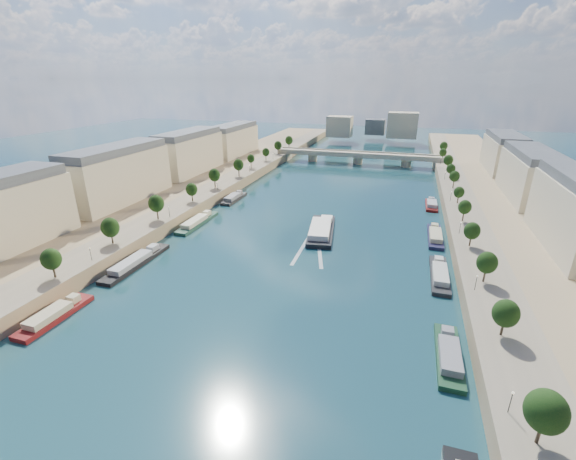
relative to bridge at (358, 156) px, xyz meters
The scene contains 17 objects.
ground 116.61m from the bridge, 90.00° to the right, with size 700.00×700.00×0.00m, color #0C3239.
quay_left 136.98m from the bridge, 121.72° to the right, with size 44.00×520.00×5.00m, color #9E8460.
quay_right 136.98m from the bridge, 58.28° to the right, with size 44.00×520.00×5.00m, color #9E8460.
pave_left 129.69m from the bridge, 116.07° to the right, with size 14.00×520.00×0.10m, color gray.
pave_right 129.69m from the bridge, 63.93° to the right, with size 14.00×520.00×0.10m, color gray.
trees_left 127.14m from the bridge, 115.66° to the right, with size 4.80×268.80×8.26m.
trees_right 119.98m from the bridge, 62.69° to the right, with size 4.80×268.80×8.26m.
lamps_left 136.99m from the bridge, 112.54° to the right, with size 0.36×200.36×4.28m.
lamps_right 123.27m from the bridge, 64.79° to the right, with size 0.36×200.36×4.28m.
buildings_left 135.18m from the bridge, 129.13° to the right, with size 16.00×226.00×23.20m.
buildings_right 135.18m from the bridge, 50.87° to the right, with size 16.00×226.00×23.20m.
skyline 103.52m from the bridge, 88.22° to the left, with size 79.00×42.00×22.00m.
bridge is the anchor object (origin of this frame).
tour_barge 133.10m from the bridge, 88.14° to the right, with size 13.40×32.14×4.23m.
wake 149.64m from the bridge, 88.34° to the right, with size 11.38×26.02×0.04m.
moored_barges_left 178.28m from the bridge, 104.79° to the right, with size 5.00×155.45×3.60m.
moored_barges_right 169.21m from the bridge, 74.40° to the right, with size 5.00×165.62×3.60m.
Camera 1 is at (32.78, -49.89, 54.81)m, focal length 24.00 mm.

